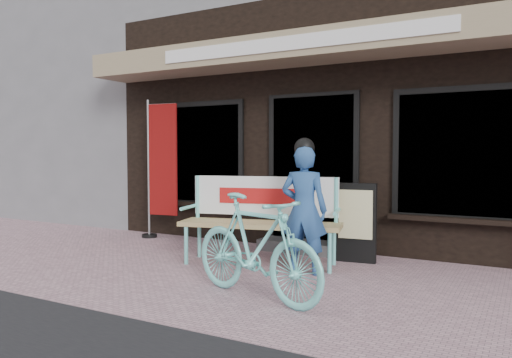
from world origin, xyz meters
The scene contains 8 objects.
ground centered at (0.00, 0.00, 0.00)m, with size 70.00×70.00×0.00m, color #B98D99.
storefront centered at (0.00, 4.96, 2.99)m, with size 7.00×6.77×6.00m.
neighbor_left_near centered at (-8.50, 5.50, 3.20)m, with size 10.00×7.00×6.40m, color slate.
bench centered at (-0.21, 0.87, 0.63)m, with size 2.03×0.95×1.07m.
person centered at (0.47, 0.62, 0.75)m, with size 0.57×0.42×1.53m.
bicycle centered at (0.47, -0.51, 0.49)m, with size 0.46×1.63×0.98m, color #73E1D9.
nobori_red centered at (-2.46, 1.65, 1.14)m, with size 0.65×0.27×2.21m.
menu_stand centered at (0.80, 1.46, 0.51)m, with size 0.50×0.16×0.99m.
Camera 1 is at (2.70, -4.53, 1.36)m, focal length 35.00 mm.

